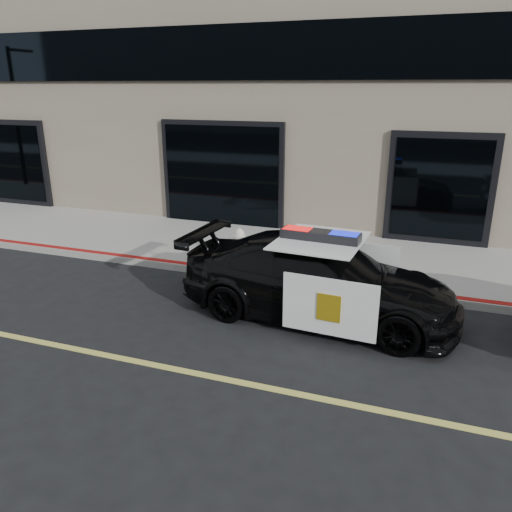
% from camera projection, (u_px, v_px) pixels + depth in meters
% --- Properties ---
extents(ground, '(120.00, 120.00, 0.00)m').
position_uv_depth(ground, '(100.00, 354.00, 7.29)').
color(ground, black).
rests_on(ground, ground).
extents(sidewalk_n, '(60.00, 3.50, 0.15)m').
position_uv_depth(sidewalk_n, '(234.00, 246.00, 11.95)').
color(sidewalk_n, gray).
rests_on(sidewalk_n, ground).
extents(building_n, '(60.00, 7.00, 12.00)m').
position_uv_depth(building_n, '(297.00, 4.00, 14.72)').
color(building_n, '#756856').
rests_on(building_n, ground).
extents(police_car, '(2.47, 4.86, 1.51)m').
position_uv_depth(police_car, '(319.00, 279.00, 8.29)').
color(police_car, black).
rests_on(police_car, ground).
extents(fire_hydrant, '(0.33, 0.46, 0.73)m').
position_uv_depth(fire_hydrant, '(239.00, 246.00, 10.62)').
color(fire_hydrant, beige).
rests_on(fire_hydrant, sidewalk_n).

